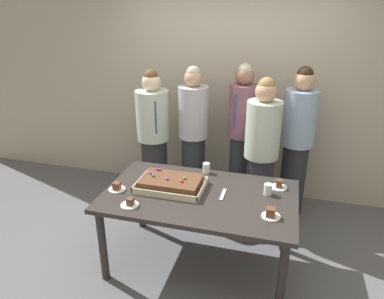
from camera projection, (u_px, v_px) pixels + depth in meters
ground_plane at (199, 262)px, 3.40m from camera, size 12.00×12.00×0.00m
interior_back_panel at (233, 75)px, 4.24m from camera, size 8.00×0.12×3.00m
party_table at (200, 202)px, 3.14m from camera, size 1.67×1.00×0.75m
sheet_cake at (171, 183)px, 3.19m from camera, size 0.60×0.40×0.12m
plated_slice_near_left at (271, 214)px, 2.77m from camera, size 0.15×0.15×0.08m
plated_slice_near_right at (117, 188)px, 3.17m from camera, size 0.15×0.15×0.07m
plated_slice_far_left at (279, 185)px, 3.21m from camera, size 0.15×0.15×0.08m
plated_slice_far_right at (130, 203)px, 2.93m from camera, size 0.15×0.15×0.07m
drink_cup_nearest at (268, 189)px, 3.09m from camera, size 0.07×0.07×0.10m
drink_cup_middle at (206, 168)px, 3.48m from camera, size 0.07×0.07×0.10m
cake_server_utensil at (223, 194)px, 3.10m from camera, size 0.03×0.20×0.01m
person_serving_front at (193, 136)px, 4.13m from camera, size 0.34×0.34×1.67m
person_green_shirt_behind at (297, 142)px, 3.90m from camera, size 0.35×0.35×1.70m
person_striped_tie_right at (241, 135)px, 4.06m from camera, size 0.31×0.31×1.71m
person_far_right_suit at (261, 153)px, 3.70m from camera, size 0.36×0.36×1.64m
person_left_edge_reaching at (154, 138)px, 4.17m from camera, size 0.38×0.38×1.62m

